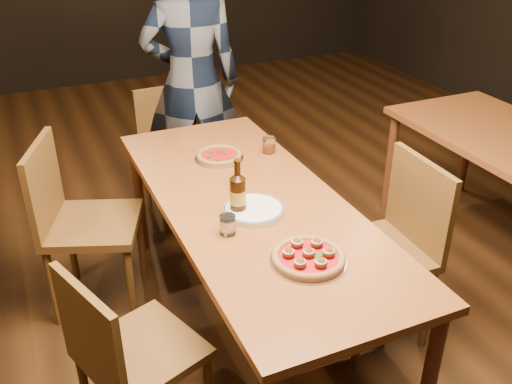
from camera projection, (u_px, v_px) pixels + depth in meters
name	position (u px, v px, depth m)	size (l,w,h in m)	color
ground	(252.00, 324.00, 3.01)	(9.00, 9.00, 0.00)	black
table_main	(252.00, 214.00, 2.69)	(0.80, 2.00, 0.75)	brown
chair_main_nw	(141.00, 350.00, 2.22)	(0.42, 0.42, 0.89)	#563516
chair_main_sw	(93.00, 223.00, 2.96)	(0.46, 0.46, 0.99)	#563516
chair_main_e	(377.00, 252.00, 2.74)	(0.46, 0.46, 0.98)	#563516
chair_end	(178.00, 154.00, 3.80)	(0.42, 0.42, 0.91)	#563516
pizza_meatball	(308.00, 257.00, 2.22)	(0.31, 0.31, 0.06)	#B7B7BF
pizza_margherita	(219.00, 156.00, 3.04)	(0.26, 0.26, 0.03)	#B7B7BF
plate_stack	(254.00, 210.00, 2.55)	(0.27, 0.27, 0.03)	white
beer_bottle	(238.00, 195.00, 2.50)	(0.07, 0.07, 0.26)	black
water_glass	(228.00, 225.00, 2.38)	(0.07, 0.07, 0.09)	white
amber_glass	(269.00, 145.00, 3.10)	(0.07, 0.07, 0.09)	#8B370F
diner	(192.00, 82.00, 3.74)	(0.65, 0.43, 1.79)	black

